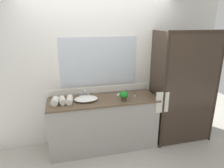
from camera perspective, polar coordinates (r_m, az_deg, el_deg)
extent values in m
plane|color=#B7B2A8|center=(3.74, -2.34, -17.20)|extent=(8.00, 8.00, 0.00)
cube|color=silver|center=(3.51, -3.72, 3.84)|extent=(4.40, 0.05, 2.60)
cube|color=silver|center=(3.58, -3.53, -1.64)|extent=(1.80, 0.01, 0.11)
cube|color=silver|center=(3.44, -3.69, 6.37)|extent=(1.31, 0.01, 0.83)
cube|color=#9E9993|center=(3.52, -2.46, -11.29)|extent=(1.80, 0.56, 0.87)
cube|color=brown|center=(3.31, -2.53, -4.56)|extent=(1.80, 0.58, 0.03)
cylinder|color=#2D2319|center=(3.90, 27.72, -1.37)|extent=(0.04, 0.04, 2.00)
cylinder|color=#2D2319|center=(3.34, 14.61, -2.84)|extent=(0.04, 0.04, 2.00)
cube|color=#2D2319|center=(3.41, 23.59, 13.62)|extent=(1.00, 0.04, 0.04)
cube|color=#382B21|center=(3.59, 21.68, -2.06)|extent=(0.96, 0.01, 1.96)
cube|color=#382B21|center=(3.58, 12.50, -1.29)|extent=(0.01, 0.57, 1.96)
cylinder|color=#2D2319|center=(3.33, 14.24, -2.62)|extent=(0.32, 0.02, 0.02)
cube|color=silver|center=(3.39, 14.05, -5.06)|extent=(0.22, 0.04, 0.35)
ellipsoid|color=white|center=(3.25, -7.38, -4.22)|extent=(0.38, 0.27, 0.06)
cube|color=silver|center=(3.45, -7.77, -3.32)|extent=(0.17, 0.04, 0.02)
cylinder|color=silver|center=(3.43, -7.81, -2.35)|extent=(0.02, 0.02, 0.11)
cylinder|color=silver|center=(3.36, -7.74, -1.82)|extent=(0.02, 0.12, 0.02)
cylinder|color=silver|center=(3.44, -8.78, -2.95)|extent=(0.02, 0.02, 0.04)
cylinder|color=silver|center=(3.45, -6.79, -2.79)|extent=(0.02, 0.02, 0.04)
cylinder|color=#473828|center=(3.26, 3.36, -4.20)|extent=(0.09, 0.09, 0.05)
ellipsoid|color=#1B7D24|center=(3.23, 3.38, -3.00)|extent=(0.14, 0.14, 0.11)
cube|color=silver|center=(3.48, 2.21, -3.07)|extent=(0.10, 0.07, 0.01)
ellipsoid|color=silver|center=(3.47, 2.21, -2.79)|extent=(0.07, 0.04, 0.02)
cylinder|color=silver|center=(3.49, 4.00, -2.57)|extent=(0.03, 0.03, 0.06)
cylinder|color=black|center=(3.48, 4.01, -2.01)|extent=(0.02, 0.02, 0.01)
cylinder|color=silver|center=(3.38, 6.42, -3.37)|extent=(0.03, 0.03, 0.06)
cylinder|color=black|center=(3.36, 6.45, -2.79)|extent=(0.02, 0.02, 0.01)
cylinder|color=silver|center=(3.20, -15.91, -4.71)|extent=(0.13, 0.19, 0.11)
cylinder|color=silver|center=(3.22, -13.94, -4.55)|extent=(0.11, 0.19, 0.10)
cylinder|color=silver|center=(3.21, -11.97, -4.45)|extent=(0.12, 0.24, 0.10)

